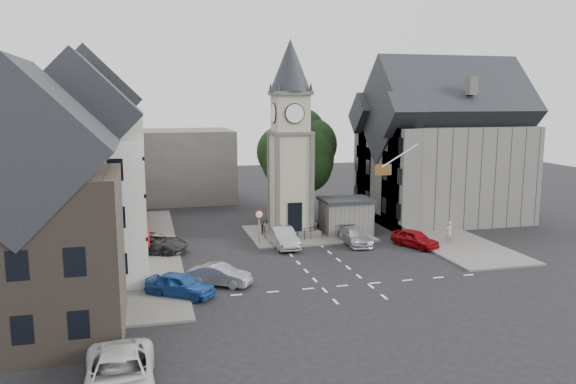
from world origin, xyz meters
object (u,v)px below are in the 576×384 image
object	(u,v)px
car_west_blue	(180,285)
pedestrian	(449,233)
stone_shelter	(346,216)
clock_tower	(290,140)
car_east_red	(415,238)

from	to	relation	value
car_west_blue	pedestrian	distance (m)	22.61
stone_shelter	car_west_blue	xyz separation A→B (m)	(-14.81, -12.41, -0.84)
pedestrian	clock_tower	bearing A→B (deg)	-42.16
stone_shelter	car_east_red	bearing A→B (deg)	-56.42
car_west_blue	car_east_red	bearing A→B (deg)	-35.79
car_east_red	clock_tower	bearing A→B (deg)	120.76
clock_tower	car_east_red	distance (m)	12.82
car_west_blue	stone_shelter	bearing A→B (deg)	-16.10
clock_tower	pedestrian	xyz separation A→B (m)	(11.50, -5.93, -7.20)
stone_shelter	clock_tower	bearing A→B (deg)	174.16
clock_tower	car_east_red	size ratio (longest dim) A/B	4.09
clock_tower	pedestrian	world-z (taller)	clock_tower
car_west_blue	clock_tower	bearing A→B (deg)	-3.87
stone_shelter	car_east_red	size ratio (longest dim) A/B	1.08
clock_tower	car_west_blue	bearing A→B (deg)	-127.81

